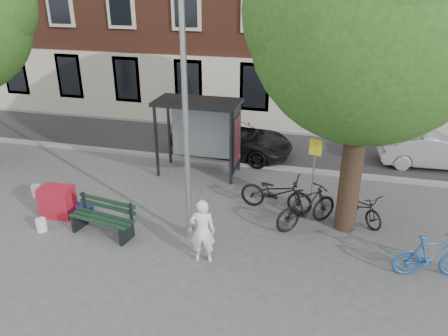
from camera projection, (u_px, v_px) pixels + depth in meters
ground at (190, 236)px, 11.70m from camera, size 90.00×90.00×0.00m
road at (244, 146)px, 17.90m from camera, size 40.00×4.00×0.01m
curb_near at (233, 163)px, 16.10m from camera, size 40.00×0.25×0.12m
curb_far at (254, 129)px, 19.65m from camera, size 40.00×0.25×0.12m
lamppost at (186, 139)px, 10.57m from camera, size 0.28×0.35×6.11m
tree_right at (372, 14)px, 9.74m from camera, size 5.76×5.60×8.20m
bus_shelter at (210, 121)px, 14.70m from camera, size 2.85×1.45×2.62m
painter at (202, 231)px, 10.39m from camera, size 0.68×0.52×1.66m
bench at (103, 219)px, 11.67m from camera, size 1.88×0.88×0.93m
bike_a at (276, 193)px, 12.80m from camera, size 2.24×1.03×1.13m
bike_b at (432, 256)px, 9.98m from camera, size 1.83×0.88×1.06m
bike_c at (360, 206)px, 12.31m from camera, size 1.60×1.74×0.92m
bike_d at (307, 207)px, 11.92m from camera, size 1.86×1.80×1.21m
car_dark at (233, 139)px, 16.81m from camera, size 4.85×2.71×1.28m
car_silver at (433, 151)px, 15.74m from camera, size 3.84×1.60×1.23m
red_stand at (57, 201)px, 12.55m from camera, size 0.94×0.65×0.90m
blue_crate at (82, 209)px, 12.84m from camera, size 0.61×0.50×0.20m
bucket_a at (36, 191)px, 13.78m from camera, size 0.30×0.30×0.36m
bucket_b at (41, 225)px, 11.88m from camera, size 0.29×0.29×0.36m
bucket_c at (69, 198)px, 13.30m from camera, size 0.36×0.36×0.36m
notice_sign at (315, 157)px, 12.68m from camera, size 0.36×0.13×2.12m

